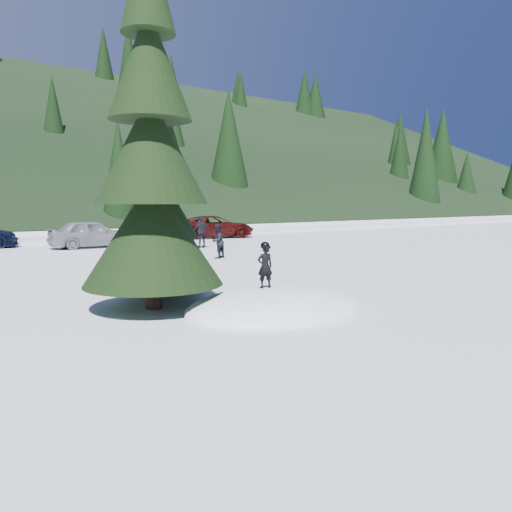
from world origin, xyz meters
TOP-DOWN VIEW (x-y plane):
  - ground at (0.00, 0.00)m, footprint 200.00×200.00m
  - snow_mound at (0.00, 0.00)m, footprint 4.48×3.52m
  - spruce_tall at (-2.20, 1.80)m, footprint 3.20×3.20m
  - spruce_short at (-1.20, 3.20)m, footprint 2.20×2.20m
  - child_skier at (-0.13, 0.27)m, footprint 0.42×0.34m
  - adult_0 at (4.52, 9.57)m, footprint 0.89×0.81m
  - adult_1 at (6.53, 14.27)m, footprint 1.05×0.53m
  - car_4 at (1.85, 17.87)m, footprint 4.55×2.09m
  - car_5 at (5.90, 18.10)m, footprint 4.41×2.00m
  - car_6 at (11.04, 20.13)m, footprint 5.82×3.59m

SIDE VIEW (x-z plane):
  - ground at x=0.00m, z-range 0.00..0.00m
  - snow_mound at x=0.00m, z-range -0.48..0.48m
  - car_5 at x=5.90m, z-range 0.00..1.40m
  - adult_0 at x=4.52m, z-range 0.00..1.50m
  - car_6 at x=11.04m, z-range 0.00..1.50m
  - car_4 at x=1.85m, z-range 0.00..1.51m
  - adult_1 at x=6.53m, z-range 0.00..1.72m
  - child_skier at x=-0.13m, z-range 0.48..1.48m
  - spruce_short at x=-1.20m, z-range -0.58..4.79m
  - spruce_tall at x=-2.20m, z-range -0.98..7.62m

